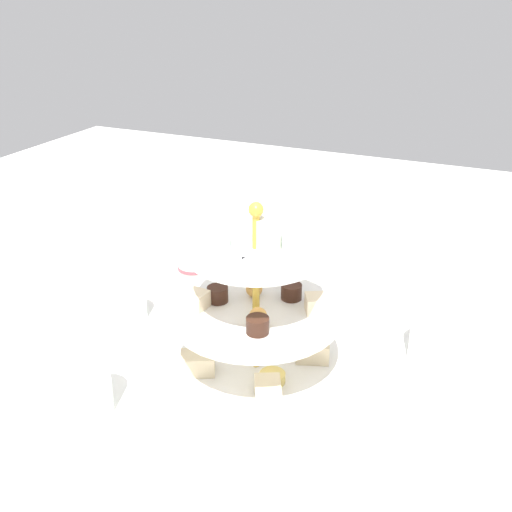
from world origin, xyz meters
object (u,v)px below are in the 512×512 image
Objects in this scene: teacup_with_saucer at (195,278)px; tiered_serving_stand at (256,326)px; water_glass_short_left at (127,299)px; butter_knife_right at (317,279)px; water_glass_mid_back at (87,380)px; water_glass_tall_right at (435,328)px.

tiered_serving_stand is at bearing -42.06° from teacup_with_saucer.
tiered_serving_stand is 0.26m from water_glass_short_left.
water_glass_short_left is 0.42× the size of butter_knife_right.
butter_knife_right is at bearing 72.48° from water_glass_mid_back.
tiered_serving_stand is 2.85× the size of water_glass_mid_back.
tiered_serving_stand is at bearing -11.10° from water_glass_short_left.
water_glass_short_left is at bearing 44.77° from butter_knife_right.
tiered_serving_stand is 3.22× the size of teacup_with_saucer.
water_glass_tall_right is 1.16× the size of water_glass_mid_back.
teacup_with_saucer is (-0.43, 0.06, -0.03)m from water_glass_tall_right.
water_glass_mid_back reaches higher than butter_knife_right.
water_glass_tall_right reaches higher than water_glass_short_left.
tiered_serving_stand reaches higher than water_glass_mid_back.
water_glass_short_left is 0.71× the size of water_glass_mid_back.
tiered_serving_stand is 0.26m from water_glass_tall_right.
water_glass_tall_right is 0.31m from butter_knife_right.
teacup_with_saucer is at bearing 68.40° from water_glass_short_left.
water_glass_mid_back is (0.09, -0.22, 0.01)m from water_glass_short_left.
teacup_with_saucer is (0.05, 0.13, -0.01)m from water_glass_short_left.
butter_knife_right is 0.51m from water_glass_mid_back.
teacup_with_saucer is 0.23m from butter_knife_right.
butter_knife_right is (0.25, 0.26, -0.03)m from water_glass_short_left.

